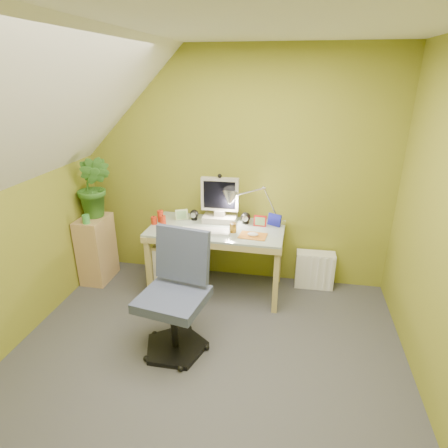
% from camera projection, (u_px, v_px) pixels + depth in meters
% --- Properties ---
extents(floor, '(3.20, 3.20, 0.01)m').
position_uv_depth(floor, '(199.00, 377.00, 2.85)').
color(floor, '#46464A').
rests_on(floor, ground).
extents(ceiling, '(3.20, 3.20, 0.01)m').
position_uv_depth(ceiling, '(188.00, 19.00, 1.94)').
color(ceiling, white).
rests_on(ceiling, wall_back).
extents(wall_back, '(3.20, 0.01, 2.40)m').
position_uv_depth(wall_back, '(235.00, 171.00, 3.84)').
color(wall_back, olive).
rests_on(wall_back, floor).
extents(slope_ceiling, '(1.10, 3.20, 1.10)m').
position_uv_depth(slope_ceiling, '(35.00, 123.00, 2.32)').
color(slope_ceiling, white).
rests_on(slope_ceiling, wall_left).
extents(desk, '(1.34, 0.69, 0.71)m').
position_uv_depth(desk, '(217.00, 259.00, 3.85)').
color(desk, tan).
rests_on(desk, floor).
extents(monitor, '(0.40, 0.24, 0.54)m').
position_uv_depth(monitor, '(220.00, 196.00, 3.77)').
color(monitor, '#B3AEA1').
rests_on(monitor, desk).
extents(speaker_left, '(0.11, 0.11, 0.11)m').
position_uv_depth(speaker_left, '(194.00, 215.00, 3.89)').
color(speaker_left, black).
rests_on(speaker_left, desk).
extents(speaker_right, '(0.11, 0.11, 0.12)m').
position_uv_depth(speaker_right, '(246.00, 218.00, 3.79)').
color(speaker_right, black).
rests_on(speaker_right, desk).
extents(keyboard, '(0.49, 0.19, 0.02)m').
position_uv_depth(keyboard, '(205.00, 231.00, 3.60)').
color(keyboard, silver).
rests_on(keyboard, desk).
extents(mousepad, '(0.27, 0.20, 0.01)m').
position_uv_depth(mousepad, '(253.00, 236.00, 3.52)').
color(mousepad, '#C7721F').
rests_on(mousepad, desk).
extents(mouse, '(0.11, 0.08, 0.04)m').
position_uv_depth(mouse, '(253.00, 234.00, 3.51)').
color(mouse, white).
rests_on(mouse, mousepad).
extents(amber_tumbler, '(0.07, 0.07, 0.09)m').
position_uv_depth(amber_tumbler, '(233.00, 228.00, 3.59)').
color(amber_tumbler, '#825912').
rests_on(amber_tumbler, desk).
extents(candle_cluster, '(0.18, 0.16, 0.12)m').
position_uv_depth(candle_cluster, '(159.00, 217.00, 3.81)').
color(candle_cluster, red).
rests_on(candle_cluster, desk).
extents(photo_frame_red, '(0.13, 0.03, 0.11)m').
position_uv_depth(photo_frame_red, '(260.00, 221.00, 3.73)').
color(photo_frame_red, red).
rests_on(photo_frame_red, desk).
extents(photo_frame_blue, '(0.14, 0.08, 0.12)m').
position_uv_depth(photo_frame_blue, '(274.00, 220.00, 3.74)').
color(photo_frame_blue, '#161A9A').
rests_on(photo_frame_blue, desk).
extents(photo_frame_green, '(0.13, 0.07, 0.11)m').
position_uv_depth(photo_frame_green, '(182.00, 215.00, 3.89)').
color(photo_frame_green, '#B3CA8B').
rests_on(photo_frame_green, desk).
extents(desk_lamp, '(0.59, 0.35, 0.59)m').
position_uv_depth(desk_lamp, '(265.00, 196.00, 3.69)').
color(desk_lamp, silver).
rests_on(desk_lamp, desk).
extents(side_ledge, '(0.27, 0.41, 0.72)m').
position_uv_depth(side_ledge, '(97.00, 249.00, 4.06)').
color(side_ledge, tan).
rests_on(side_ledge, floor).
extents(potted_plant, '(0.37, 0.30, 0.66)m').
position_uv_depth(potted_plant, '(94.00, 187.00, 3.84)').
color(potted_plant, '#346D24').
rests_on(potted_plant, side_ledge).
extents(green_cup, '(0.08, 0.08, 0.09)m').
position_uv_depth(green_cup, '(86.00, 219.00, 3.77)').
color(green_cup, green).
rests_on(green_cup, side_ledge).
extents(task_chair, '(0.65, 0.65, 1.02)m').
position_uv_depth(task_chair, '(173.00, 297.00, 2.93)').
color(task_chair, '#3D4564').
rests_on(task_chair, floor).
extents(radiator, '(0.40, 0.17, 0.40)m').
position_uv_depth(radiator, '(315.00, 270.00, 3.96)').
color(radiator, white).
rests_on(radiator, floor).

